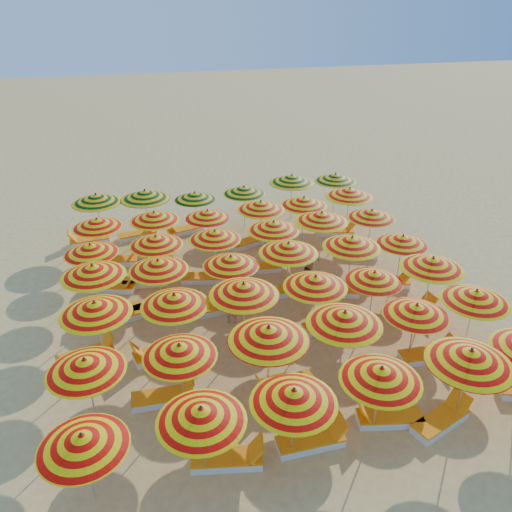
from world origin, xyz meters
name	(u,v)px	position (x,y,z in m)	size (l,w,h in m)	color
ground	(259,301)	(0.00, 0.00, 0.00)	(120.00, 120.00, 0.00)	#E0C163
umbrella_0	(82,441)	(-5.68, -6.87, 1.80)	(2.53, 2.53, 2.05)	silver
umbrella_1	(201,415)	(-3.19, -6.86, 1.89)	(2.04, 2.04, 2.15)	silver
umbrella_2	(294,396)	(-1.07, -6.86, 1.91)	(2.24, 2.24, 2.17)	silver
umbrella_3	(381,374)	(1.22, -6.68, 1.89)	(2.59, 2.59, 2.15)	silver
umbrella_4	(470,357)	(3.54, -6.84, 2.06)	(2.81, 2.81, 2.34)	silver
umbrella_6	(85,365)	(-5.70, -4.47, 1.86)	(2.34, 2.34, 2.11)	silver
umbrella_7	(179,350)	(-3.37, -4.47, 1.84)	(2.61, 2.61, 2.09)	silver
umbrella_8	(269,334)	(-1.03, -4.67, 2.07)	(2.57, 2.57, 2.35)	silver
umbrella_9	(345,318)	(1.23, -4.47, 2.03)	(2.73, 2.73, 2.30)	silver
umbrella_10	(416,310)	(3.58, -4.34, 1.80)	(2.15, 2.15, 2.05)	silver
umbrella_11	(476,296)	(5.59, -4.29, 1.92)	(2.70, 2.70, 2.18)	silver
umbrella_12	(95,308)	(-5.50, -2.08, 1.97)	(2.68, 2.68, 2.24)	silver
umbrella_13	(174,300)	(-3.23, -2.18, 1.93)	(2.10, 2.10, 2.19)	silver
umbrella_14	(244,289)	(-1.13, -2.31, 2.05)	(2.81, 2.81, 2.33)	silver
umbrella_15	(315,282)	(1.22, -2.25, 1.93)	(2.35, 2.35, 2.19)	silver
umbrella_16	(374,277)	(3.29, -2.23, 1.78)	(2.47, 2.47, 2.03)	silver
umbrella_17	(432,263)	(5.40, -2.23, 2.00)	(2.77, 2.77, 2.27)	silver
umbrella_18	(93,270)	(-5.61, 0.21, 1.98)	(2.29, 2.29, 2.24)	silver
umbrella_19	(158,265)	(-3.50, 0.17, 1.90)	(2.27, 2.27, 2.16)	silver
umbrella_20	(231,261)	(-1.05, -0.08, 1.84)	(2.55, 2.55, 2.09)	silver
umbrella_21	(288,248)	(1.08, 0.08, 1.99)	(2.73, 2.73, 2.27)	silver
umbrella_22	(352,242)	(3.46, -0.07, 1.99)	(2.83, 2.83, 2.27)	silver
umbrella_23	(403,240)	(5.56, -0.04, 1.80)	(2.39, 2.39, 2.05)	silver
umbrella_24	(91,249)	(-5.75, 2.15, 1.83)	(2.22, 2.22, 2.07)	silver
umbrella_25	(156,241)	(-3.42, 2.13, 1.88)	(2.19, 2.19, 2.13)	silver
umbrella_26	(215,235)	(-1.20, 2.06, 1.87)	(2.32, 2.32, 2.13)	silver
umbrella_27	(274,226)	(1.15, 2.13, 1.94)	(2.69, 2.69, 2.20)	silver
umbrella_28	(322,217)	(3.22, 2.31, 2.02)	(2.64, 2.64, 2.29)	silver
umbrella_29	(372,214)	(5.51, 2.43, 1.85)	(2.43, 2.43, 2.10)	silver
umbrella_30	(97,223)	(-5.56, 4.42, 1.85)	(2.35, 2.35, 2.10)	silver
umbrella_31	(154,216)	(-3.29, 4.37, 1.91)	(2.70, 2.70, 2.17)	silver
umbrella_32	(208,214)	(-1.09, 4.32, 1.78)	(2.12, 2.12, 2.02)	silver
umbrella_33	(261,206)	(1.22, 4.29, 1.94)	(2.39, 2.39, 2.20)	silver
umbrella_34	(304,201)	(3.19, 4.31, 1.92)	(2.38, 2.38, 2.18)	silver
umbrella_35	(350,193)	(5.45, 4.55, 2.03)	(2.79, 2.79, 2.31)	silver
umbrella_36	(96,199)	(-5.61, 6.72, 2.03)	(2.37, 2.37, 2.31)	silver
umbrella_37	(145,195)	(-3.51, 6.55, 2.07)	(2.60, 2.60, 2.35)	silver
umbrella_38	(195,196)	(-1.28, 6.58, 1.78)	(2.44, 2.44, 2.02)	silver
umbrella_39	(244,190)	(1.03, 6.56, 1.85)	(2.28, 2.28, 2.10)	silver
umbrella_40	(292,179)	(3.50, 6.93, 2.05)	(2.82, 2.82, 2.33)	silver
umbrella_41	(336,178)	(5.76, 6.88, 1.94)	(2.42, 2.42, 2.20)	silver
lounger_0	(229,459)	(-2.60, -6.72, 0.15)	(1.81, 0.91, 0.69)	white
lounger_1	(312,441)	(-0.47, -6.72, 0.15)	(1.73, 0.59, 0.69)	white
lounger_2	(388,418)	(1.72, -6.52, 0.15)	(1.82, 0.93, 0.69)	white
lounger_3	(441,420)	(3.03, -6.95, 0.15)	(1.83, 1.13, 0.69)	white
lounger_5	(165,397)	(-3.87, -4.24, 0.15)	(1.75, 0.64, 0.69)	white
lounger_6	(285,387)	(-0.53, -4.72, 0.15)	(1.81, 0.90, 0.69)	white
lounger_7	(428,354)	(4.18, -4.50, 0.15)	(1.76, 0.65, 0.69)	white
lounger_8	(87,355)	(-6.00, -1.82, 0.15)	(1.82, 0.97, 0.69)	white
lounger_9	(160,352)	(-3.82, -2.27, 0.15)	(1.82, 0.97, 0.69)	white
lounger_10	(326,325)	(1.72, -2.23, 0.15)	(1.80, 0.83, 0.69)	white
lounger_11	(412,312)	(4.90, -2.27, 0.15)	(1.78, 0.74, 0.69)	white
lounger_12	(116,311)	(-5.11, 0.40, 0.15)	(1.74, 0.61, 0.69)	white
lounger_13	(148,308)	(-4.00, 0.31, 0.15)	(1.82, 1.02, 0.69)	white
lounger_14	(217,308)	(-1.64, -0.28, 0.15)	(1.78, 0.75, 0.69)	white
lounger_15	(301,288)	(1.68, 0.18, 0.15)	(1.75, 0.63, 0.69)	white
lounger_16	(335,290)	(2.86, -0.26, 0.15)	(1.82, 1.19, 0.69)	white
lounger_17	(388,282)	(5.05, -0.26, 0.15)	(1.82, 1.00, 0.69)	white
lounger_18	(114,287)	(-5.15, 2.13, 0.15)	(1.83, 1.09, 0.69)	white
lounger_19	(147,281)	(-3.92, 2.23, 0.15)	(1.78, 0.76, 0.69)	white
lounger_20	(205,278)	(-1.71, 1.90, 0.15)	(1.82, 0.97, 0.69)	white
lounger_21	(261,267)	(0.65, 2.14, 0.15)	(1.78, 0.73, 0.69)	white
lounger_22	(358,253)	(5.00, 2.27, 0.15)	(1.83, 1.15, 0.69)	white
lounger_23	(118,260)	(-4.96, 4.24, 0.15)	(1.82, 0.94, 0.69)	white
lounger_24	(247,243)	(0.62, 4.48, 0.15)	(1.83, 1.14, 0.69)	white
lounger_25	(336,231)	(4.95, 4.55, 0.15)	(1.83, 1.04, 0.69)	white
lounger_26	(89,240)	(-6.20, 6.52, 0.15)	(1.78, 0.74, 0.69)	white
lounger_27	(138,234)	(-4.01, 6.60, 0.15)	(1.81, 0.90, 0.69)	white
lounger_28	(184,230)	(-1.88, 6.54, 0.15)	(1.82, 1.00, 0.69)	white
beachgoer_b	(310,276)	(1.97, 0.10, 0.69)	(0.67, 0.52, 1.38)	tan
beachgoer_a	(231,307)	(-1.29, -1.07, 0.64)	(0.46, 0.30, 1.27)	tan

